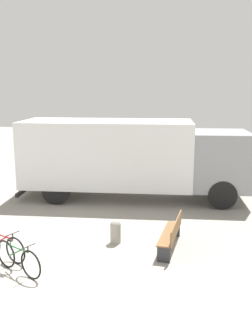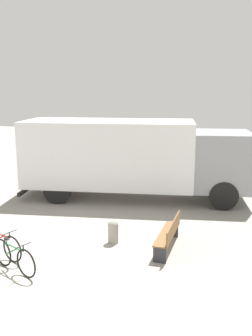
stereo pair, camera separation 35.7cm
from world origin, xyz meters
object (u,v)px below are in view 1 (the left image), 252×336
(bicycle_near, at_px, (3,245))
(bicycle_middle, at_px, (18,258))
(delivery_truck, at_px, (130,155))
(bollard_near_bench, at_px, (115,231))
(park_bench, at_px, (172,233))

(bicycle_near, distance_m, bicycle_middle, 0.97)
(bicycle_middle, bearing_deg, delivery_truck, 103.69)
(delivery_truck, relative_size, bollard_near_bench, 13.39)
(bicycle_near, bearing_deg, bollard_near_bench, 53.39)
(bicycle_middle, distance_m, bollard_near_bench, 2.94)
(delivery_truck, relative_size, bicycle_near, 5.80)
(bicycle_near, bearing_deg, delivery_truck, 92.61)
(delivery_truck, xyz_separation_m, bicycle_middle, (-1.20, -6.89, -1.39))
(delivery_truck, xyz_separation_m, park_bench, (2.26, -4.59, -1.30))
(bicycle_middle, height_order, bollard_near_bench, bicycle_middle)
(delivery_truck, height_order, bollard_near_bench, delivery_truck)
(bicycle_near, bearing_deg, bicycle_middle, -18.02)
(park_bench, height_order, bicycle_near, park_bench)
(delivery_truck, relative_size, park_bench, 4.81)
(bicycle_near, relative_size, bicycle_middle, 1.02)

